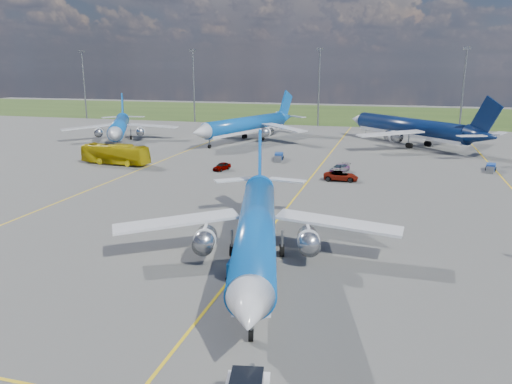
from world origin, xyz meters
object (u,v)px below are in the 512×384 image
(bg_jet_nw, at_px, (120,141))
(uld_container, at_px, (236,269))
(service_car_b, at_px, (341,176))
(apron_bus, at_px, (115,154))
(service_car_a, at_px, (222,166))
(main_airliner, at_px, (256,265))
(bg_jet_nnw, at_px, (247,141))
(baggage_tug_c, at_px, (279,157))
(baggage_tug_e, at_px, (491,168))
(bg_jet_n, at_px, (409,145))
(service_car_c, at_px, (340,168))

(bg_jet_nw, xyz_separation_m, uld_container, (51.18, -67.81, 0.69))
(uld_container, height_order, service_car_b, service_car_b)
(apron_bus, distance_m, service_car_a, 20.80)
(bg_jet_nw, xyz_separation_m, main_airliner, (52.21, -65.09, 0.00))
(bg_jet_nw, xyz_separation_m, bg_jet_nnw, (29.00, 9.08, 0.00))
(baggage_tug_c, bearing_deg, uld_container, -89.24)
(bg_jet_nnw, relative_size, baggage_tug_c, 7.85)
(apron_bus, distance_m, baggage_tug_e, 66.82)
(main_airliner, bearing_deg, service_car_b, 70.41)
(bg_jet_nnw, distance_m, service_car_a, 35.17)
(bg_jet_nnw, relative_size, service_car_a, 10.51)
(uld_container, xyz_separation_m, service_car_b, (4.61, 39.63, 0.07))
(service_car_a, bearing_deg, bg_jet_n, 63.73)
(bg_jet_nnw, relative_size, apron_bus, 3.16)
(uld_container, bearing_deg, bg_jet_n, 73.91)
(bg_jet_nw, distance_m, bg_jet_nnw, 30.39)
(uld_container, bearing_deg, service_car_a, 105.98)
(bg_jet_nnw, xyz_separation_m, bg_jet_n, (37.75, 3.17, 0.00))
(baggage_tug_e, bearing_deg, main_airliner, -106.59)
(bg_jet_nw, height_order, service_car_c, bg_jet_nw)
(baggage_tug_c, height_order, baggage_tug_e, baggage_tug_c)
(service_car_a, bearing_deg, bg_jet_nnw, 113.48)
(service_car_c, bearing_deg, baggage_tug_e, 42.75)
(uld_container, distance_m, baggage_tug_c, 55.11)
(service_car_c, height_order, baggage_tug_e, service_car_c)
(bg_jet_nnw, xyz_separation_m, uld_container, (22.18, -76.89, 0.69))
(bg_jet_nnw, relative_size, service_car_c, 9.10)
(uld_container, distance_m, service_car_b, 39.89)
(bg_jet_nnw, height_order, uld_container, bg_jet_nnw)
(service_car_a, bearing_deg, baggage_tug_e, 28.51)
(bg_jet_nw, bearing_deg, bg_jet_n, -16.56)
(uld_container, bearing_deg, bg_jet_nw, 121.96)
(service_car_a, bearing_deg, baggage_tug_c, 72.80)
(main_airliner, relative_size, service_car_b, 7.08)
(baggage_tug_c, bearing_deg, bg_jet_n, 37.73)
(bg_jet_n, distance_m, service_car_b, 41.90)
(service_car_b, bearing_deg, bg_jet_n, -18.54)
(service_car_c, bearing_deg, bg_jet_n, 96.22)
(uld_container, distance_m, service_car_c, 46.47)
(bg_jet_nw, distance_m, baggage_tug_e, 81.08)
(apron_bus, xyz_separation_m, service_car_b, (41.63, -2.59, -1.09))
(uld_container, relative_size, baggage_tug_c, 0.32)
(service_car_a, bearing_deg, uld_container, -55.14)
(main_airliner, bearing_deg, service_car_a, 99.58)
(service_car_b, bearing_deg, baggage_tug_e, -62.52)
(main_airliner, height_order, service_car_c, main_airliner)
(bg_jet_nnw, distance_m, service_car_b, 45.90)
(bg_jet_n, distance_m, baggage_tug_e, 29.17)
(bg_jet_nw, distance_m, bg_jet_n, 67.86)
(bg_jet_nw, relative_size, service_car_b, 7.17)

